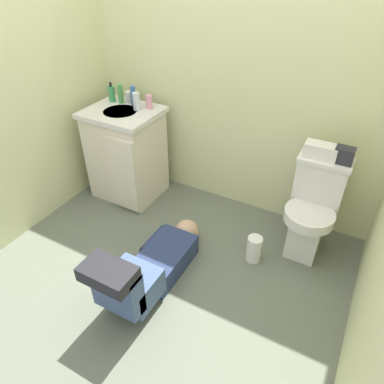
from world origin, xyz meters
name	(u,v)px	position (x,y,z in m)	size (l,w,h in m)	color
ground_plane	(161,278)	(0.00, 0.00, -0.02)	(2.98, 3.19, 0.04)	#606858
wall_back	(235,65)	(0.00, 1.13, 1.20)	(2.64, 0.08, 2.40)	beige
toilet	(312,210)	(0.82, 0.79, 0.37)	(0.36, 0.46, 0.75)	silver
vanity_cabinet	(127,153)	(-0.82, 0.75, 0.42)	(0.60, 0.53, 0.82)	beige
faucet	(131,99)	(-0.82, 0.89, 0.87)	(0.02, 0.02, 0.10)	silver
person_plumber	(149,267)	(-0.02, -0.10, 0.18)	(0.39, 1.06, 0.52)	navy
tissue_box	(321,151)	(0.77, 0.88, 0.80)	(0.22, 0.11, 0.10)	silver
toiletry_bag	(344,155)	(0.92, 0.88, 0.81)	(0.12, 0.09, 0.11)	#26262D
soap_dispenser	(112,94)	(-1.01, 0.87, 0.89)	(0.06, 0.06, 0.17)	#3B9551
bottle_green	(120,94)	(-0.92, 0.88, 0.90)	(0.05, 0.05, 0.16)	#50A353
bottle_white	(129,97)	(-0.86, 0.91, 0.87)	(0.06, 0.06, 0.10)	white
bottle_blue	(133,96)	(-0.79, 0.89, 0.90)	(0.04, 0.04, 0.16)	#3968B0
bottle_clear	(136,101)	(-0.71, 0.82, 0.89)	(0.06, 0.06, 0.14)	silver
bottle_pink	(149,102)	(-0.64, 0.90, 0.88)	(0.05, 0.05, 0.11)	pink
paper_towel_roll	(254,249)	(0.52, 0.47, 0.11)	(0.11, 0.11, 0.21)	white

